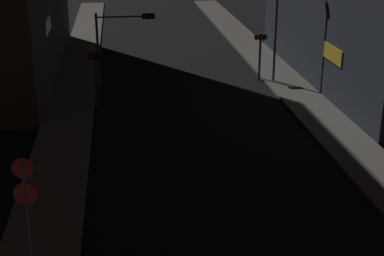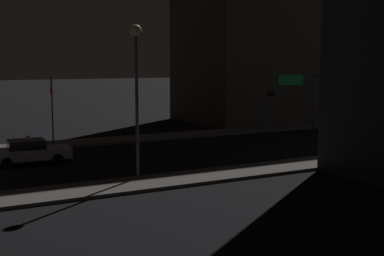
{
  "view_description": "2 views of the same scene",
  "coord_description": "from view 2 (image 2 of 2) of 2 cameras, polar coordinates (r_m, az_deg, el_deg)",
  "views": [
    {
      "loc": [
        -3.95,
        -4.89,
        10.76
      ],
      "look_at": [
        -1.02,
        17.75,
        2.03
      ],
      "focal_mm": 53.56,
      "sensor_mm": 36.0,
      "label": 1
    },
    {
      "loc": [
        29.14,
        0.25,
        5.74
      ],
      "look_at": [
        -0.29,
        16.29,
        1.53
      ],
      "focal_mm": 48.94,
      "sensor_mm": 36.0,
      "label": 2
    }
  ],
  "objects": [
    {
      "name": "street_lamp_near_block",
      "position": [
        25.06,
        -6.07,
        6.32
      ],
      "size": [
        0.56,
        0.56,
        7.35
      ],
      "color": "#47474C",
      "rests_on": "sidewalk_right"
    },
    {
      "name": "sign_pole_left",
      "position": [
        36.8,
        -15.02,
        2.63
      ],
      "size": [
        0.64,
        0.1,
        4.69
      ],
      "color": "#47474C",
      "rests_on": "sidewalk_left"
    },
    {
      "name": "traffic_light_overhead",
      "position": [
        45.17,
        14.46,
        4.06
      ],
      "size": [
        3.73,
        0.42,
        4.78
      ],
      "color": "#47474C",
      "rests_on": "ground_plane"
    },
    {
      "name": "traffic_light_left_kerb",
      "position": [
        43.33,
        8.57,
        2.78
      ],
      "size": [
        0.8,
        0.42,
        3.46
      ],
      "color": "#47474C",
      "rests_on": "ground_plane"
    },
    {
      "name": "building_facade_left",
      "position": [
        55.64,
        11.08,
        13.05
      ],
      "size": [
        10.74,
        23.09,
        23.16
      ],
      "color": "#473D33",
      "rests_on": "ground_plane"
    },
    {
      "name": "taxi",
      "position": [
        30.97,
        -17.3,
        -2.47
      ],
      "size": [
        2.07,
        4.55,
        1.62
      ],
      "color": "#B7B7BC",
      "rests_on": "ground_plane"
    },
    {
      "name": "sidewalk_left",
      "position": [
        48.51,
        12.9,
        0.28
      ],
      "size": [
        2.72,
        68.47,
        0.16
      ],
      "primitive_type": "cube",
      "color": "#5B5651",
      "rests_on": "ground_plane"
    }
  ]
}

